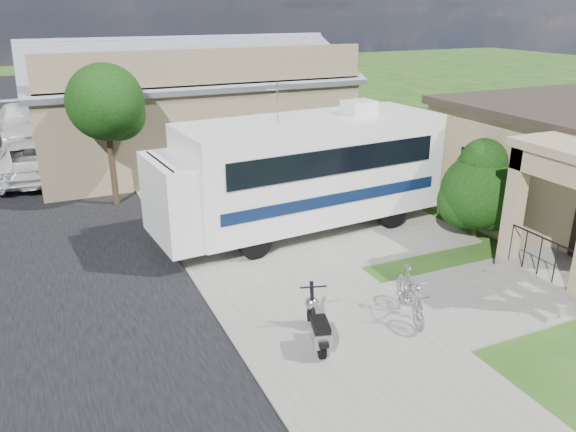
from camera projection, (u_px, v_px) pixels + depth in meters
name	position (u px, v px, depth m)	size (l,w,h in m)	color
ground	(355.00, 304.00, 12.44)	(120.00, 120.00, 0.00)	#1B4412
sidewalk_slab	(191.00, 185.00, 20.56)	(4.00, 80.00, 0.06)	slate
driveway_slab	(321.00, 225.00, 16.84)	(7.00, 6.00, 0.05)	slate
walk_slab	(492.00, 295.00, 12.73)	(4.00, 3.00, 0.05)	slate
warehouse	(186.00, 112.00, 23.63)	(12.50, 8.40, 5.04)	brown
street_tree_a	(109.00, 106.00, 17.57)	(2.44, 2.40, 4.58)	#2E2114
street_tree_b	(78.00, 69.00, 26.04)	(2.44, 2.40, 4.73)	#2E2114
street_tree_c	(65.00, 60.00, 33.80)	(2.44, 2.40, 4.42)	#2E2114
motorhome	(301.00, 170.00, 15.85)	(8.51, 3.27, 4.27)	white
shrub	(480.00, 187.00, 15.53)	(2.34, 2.23, 2.87)	#2E2114
scooter	(318.00, 326.00, 10.71)	(0.74, 1.52, 1.02)	black
bicycle	(410.00, 297.00, 11.66)	(0.49, 1.75, 1.05)	#96969D
pickup_truck	(33.00, 159.00, 21.20)	(2.52, 5.47, 1.52)	white
van	(25.00, 124.00, 26.87)	(2.42, 5.95, 1.73)	white
garden_hose	(493.00, 275.00, 13.59)	(0.36, 0.36, 0.16)	#125A25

